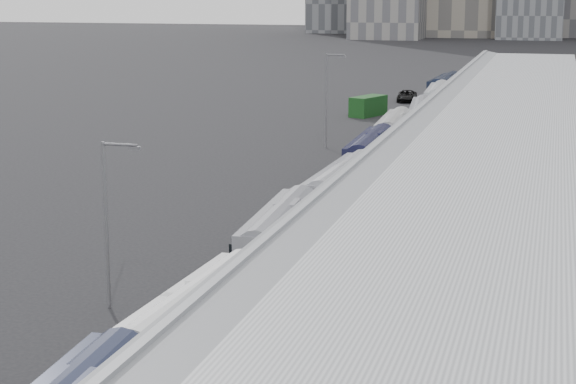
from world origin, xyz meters
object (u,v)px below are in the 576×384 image
at_px(bus_3, 281,241).
at_px(street_lamp_near, 109,213).
at_px(bus_4, 343,195).
at_px(bus_8, 438,103).
at_px(bus_2, 196,330).
at_px(suv, 407,96).
at_px(bus_6, 394,135).
at_px(shipping_container, 368,106).
at_px(street_lamp_far, 328,94).
at_px(bus_7, 422,119).
at_px(bus_9, 445,92).
at_px(bus_5, 371,159).

height_order(bus_3, street_lamp_near, street_lamp_near).
relative_size(bus_3, bus_4, 0.95).
bearing_deg(bus_4, bus_8, 91.81).
bearing_deg(bus_2, street_lamp_near, 142.23).
bearing_deg(suv, bus_6, -88.60).
distance_m(bus_4, bus_6, 28.91).
xyz_separation_m(bus_2, bus_8, (0.24, 84.34, 0.18)).
bearing_deg(shipping_container, street_lamp_far, -67.55).
height_order(bus_6, suv, bus_6).
relative_size(bus_7, bus_9, 0.90).
bearing_deg(street_lamp_far, bus_9, 80.11).
bearing_deg(street_lamp_near, street_lamp_far, 90.93).
relative_size(bus_2, suv, 2.10).
relative_size(bus_3, bus_7, 0.99).
distance_m(bus_2, bus_7, 69.50).
bearing_deg(bus_6, bus_2, -91.76).
bearing_deg(bus_7, bus_2, -95.96).
bearing_deg(bus_5, street_lamp_near, -100.81).
xyz_separation_m(bus_7, street_lamp_far, (-7.67, -13.00, 3.91)).
xyz_separation_m(bus_6, street_lamp_near, (-5.88, -51.14, 3.39)).
bearing_deg(bus_2, bus_6, 93.36).
relative_size(bus_6, street_lamp_far, 1.33).
bearing_deg(bus_5, bus_4, -88.28).
xyz_separation_m(bus_2, shipping_container, (-8.25, 82.02, -0.24)).
xyz_separation_m(bus_7, suv, (-6.07, 29.20, -0.71)).
bearing_deg(bus_2, bus_5, 93.10).
height_order(bus_3, bus_8, bus_8).
bearing_deg(bus_9, bus_7, -85.56).
height_order(bus_4, bus_5, bus_4).
xyz_separation_m(bus_2, bus_5, (-0.39, 42.45, 0.12)).
height_order(street_lamp_near, street_lamp_far, street_lamp_far).
bearing_deg(street_lamp_near, suv, 89.52).
relative_size(bus_2, bus_9, 0.87).
bearing_deg(street_lamp_far, street_lamp_near, -89.07).
height_order(bus_5, shipping_container, bus_5).
relative_size(bus_3, street_lamp_near, 1.45).
distance_m(bus_6, street_lamp_far, 7.75).
relative_size(bus_6, suv, 2.19).
relative_size(street_lamp_near, shipping_container, 1.50).
bearing_deg(suv, bus_5, -89.97).
relative_size(bus_5, street_lamp_near, 1.53).
height_order(bus_6, street_lamp_far, street_lamp_far).
distance_m(bus_4, shipping_container, 54.80).
distance_m(bus_5, suv, 56.52).
height_order(bus_2, bus_5, bus_5).
relative_size(bus_7, bus_8, 0.92).
distance_m(bus_8, bus_9, 12.96).
height_order(bus_3, bus_4, bus_4).
xyz_separation_m(bus_2, bus_7, (0.19, 69.50, 0.04)).
distance_m(bus_7, bus_9, 27.79).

